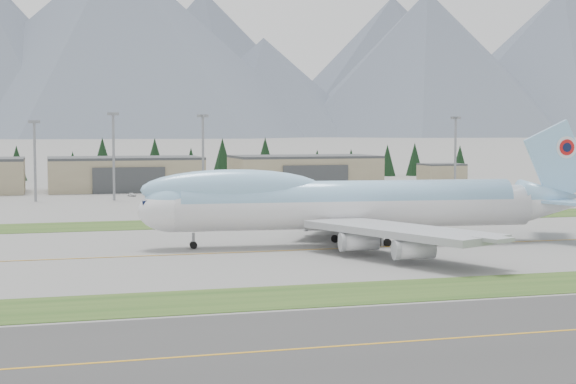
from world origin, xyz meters
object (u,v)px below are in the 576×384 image
object	(u,v)px
boeing_747_freighter	(350,204)
service_vehicle_a	(132,196)
hangar_right	(304,171)
service_vehicle_b	(202,197)
hangar_center	(125,174)
service_vehicle_c	(395,189)

from	to	relation	value
boeing_747_freighter	service_vehicle_a	size ratio (longest dim) A/B	26.05
hangar_right	service_vehicle_b	distance (m)	54.72
hangar_right	hangar_center	bearing A→B (deg)	180.00
hangar_center	service_vehicle_b	world-z (taller)	hangar_center
service_vehicle_a	hangar_center	bearing A→B (deg)	56.04
hangar_right	boeing_747_freighter	bearing A→B (deg)	-103.60
hangar_center	service_vehicle_a	xyz separation A→B (m)	(-0.49, -26.21, -5.39)
service_vehicle_a	service_vehicle_b	xyz separation A→B (m)	(19.22, -9.33, 0.00)
service_vehicle_a	hangar_right	bearing A→B (deg)	-9.47
boeing_747_freighter	service_vehicle_c	bearing A→B (deg)	69.27
boeing_747_freighter	service_vehicle_c	world-z (taller)	boeing_747_freighter
hangar_center	hangar_right	size ratio (longest dim) A/B	1.00
boeing_747_freighter	hangar_right	bearing A→B (deg)	81.18
boeing_747_freighter	service_vehicle_a	xyz separation A→B (m)	(-25.24, 119.41, -7.04)
service_vehicle_b	boeing_747_freighter	bearing A→B (deg)	168.95
service_vehicle_c	boeing_747_freighter	bearing A→B (deg)	-100.15
hangar_right	service_vehicle_a	distance (m)	66.14
boeing_747_freighter	hangar_center	size ratio (longest dim) A/B	1.69
hangar_right	service_vehicle_c	size ratio (longest dim) A/B	10.86
boeing_747_freighter	service_vehicle_b	xyz separation A→B (m)	(-6.02, 110.09, -7.04)
hangar_right	service_vehicle_a	size ratio (longest dim) A/B	15.43
hangar_center	service_vehicle_b	bearing A→B (deg)	-62.20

